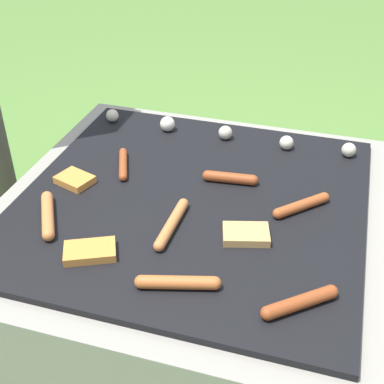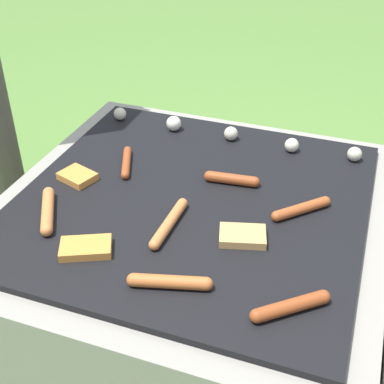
% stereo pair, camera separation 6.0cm
% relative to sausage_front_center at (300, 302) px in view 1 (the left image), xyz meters
% --- Properties ---
extents(ground_plane, '(14.00, 14.00, 0.00)m').
position_rel_sausage_front_center_xyz_m(ground_plane, '(-0.32, 0.30, -0.46)').
color(ground_plane, '#567F38').
extents(grill, '(1.00, 1.00, 0.45)m').
position_rel_sausage_front_center_xyz_m(grill, '(-0.32, 0.30, -0.24)').
color(grill, gray).
rests_on(grill, ground_plane).
extents(sausage_mid_right, '(0.03, 0.20, 0.03)m').
position_rel_sausage_front_center_xyz_m(sausage_mid_right, '(-0.33, 0.17, -0.00)').
color(sausage_mid_right, '#C6753D').
rests_on(sausage_mid_right, grill).
extents(sausage_front_left, '(0.08, 0.15, 0.02)m').
position_rel_sausage_front_center_xyz_m(sausage_front_left, '(-0.55, 0.39, -0.00)').
color(sausage_front_left, '#93421E').
rests_on(sausage_front_left, grill).
extents(sausage_back_left, '(0.13, 0.13, 0.03)m').
position_rel_sausage_front_center_xyz_m(sausage_back_left, '(-0.04, 0.34, -0.00)').
color(sausage_back_left, '#A34C23').
rests_on(sausage_back_left, grill).
extents(sausage_back_right, '(0.15, 0.04, 0.03)m').
position_rel_sausage_front_center_xyz_m(sausage_back_right, '(-0.24, 0.41, -0.00)').
color(sausage_back_right, '#93421E').
rests_on(sausage_back_right, grill).
extents(sausage_front_right, '(0.11, 0.17, 0.03)m').
position_rel_sausage_front_center_xyz_m(sausage_front_right, '(-0.63, 0.11, 0.00)').
color(sausage_front_right, '#C6753D').
rests_on(sausage_front_right, grill).
extents(sausage_front_center, '(0.14, 0.12, 0.03)m').
position_rel_sausage_front_center_xyz_m(sausage_front_center, '(0.00, 0.00, 0.00)').
color(sausage_front_center, '#93421E').
rests_on(sausage_front_center, grill).
extents(sausage_back_center, '(0.18, 0.07, 0.03)m').
position_rel_sausage_front_center_xyz_m(sausage_back_center, '(-0.25, -0.02, -0.00)').
color(sausage_back_center, '#B7602D').
rests_on(sausage_back_center, grill).
extents(bread_slice_left, '(0.13, 0.11, 0.02)m').
position_rel_sausage_front_center_xyz_m(bread_slice_left, '(-0.47, 0.03, -0.00)').
color(bread_slice_left, '#D18438').
rests_on(bread_slice_left, grill).
extents(bread_slice_right, '(0.12, 0.10, 0.02)m').
position_rel_sausage_front_center_xyz_m(bread_slice_right, '(-0.15, 0.19, -0.00)').
color(bread_slice_right, tan).
rests_on(bread_slice_right, grill).
extents(bread_slice_center, '(0.11, 0.10, 0.02)m').
position_rel_sausage_front_center_xyz_m(bread_slice_center, '(-0.64, 0.28, -0.00)').
color(bread_slice_center, '#D18438').
rests_on(bread_slice_center, grill).
extents(mushroom_row, '(0.79, 0.06, 0.05)m').
position_rel_sausage_front_center_xyz_m(mushroom_row, '(-0.32, 0.64, 0.01)').
color(mushroom_row, beige).
rests_on(mushroom_row, grill).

